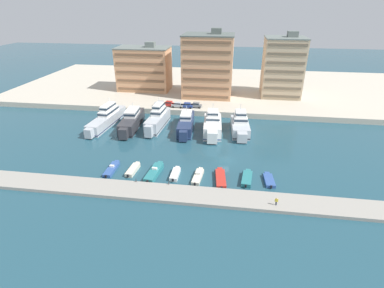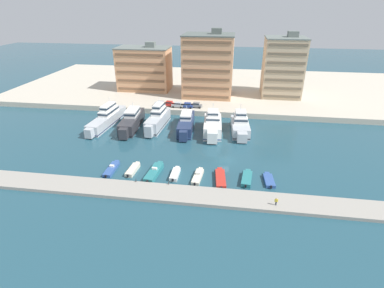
% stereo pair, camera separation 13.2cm
% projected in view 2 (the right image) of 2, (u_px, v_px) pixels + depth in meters
% --- Properties ---
extents(ground_plane, '(400.00, 400.00, 0.00)m').
position_uv_depth(ground_plane, '(224.00, 160.00, 72.50)').
color(ground_plane, '#234C5B').
extents(quay_promenade, '(180.00, 70.00, 1.82)m').
position_uv_depth(quay_promenade, '(231.00, 88.00, 129.57)').
color(quay_promenade, beige).
rests_on(quay_promenade, ground).
extents(pier_dock, '(120.00, 5.86, 0.70)m').
position_uv_depth(pier_dock, '(220.00, 198.00, 58.05)').
color(pier_dock, '#9E998E').
rests_on(pier_dock, ground).
extents(yacht_silver_far_left, '(5.32, 22.70, 7.86)m').
position_uv_depth(yacht_silver_far_left, '(107.00, 118.00, 92.53)').
color(yacht_silver_far_left, silver).
rests_on(yacht_silver_far_left, ground).
extents(yacht_charcoal_left, '(5.47, 19.53, 7.11)m').
position_uv_depth(yacht_charcoal_left, '(132.00, 121.00, 90.38)').
color(yacht_charcoal_left, '#333338').
rests_on(yacht_charcoal_left, ground).
extents(yacht_silver_mid_left, '(4.77, 17.69, 8.77)m').
position_uv_depth(yacht_silver_mid_left, '(158.00, 119.00, 90.38)').
color(yacht_silver_mid_left, silver).
rests_on(yacht_silver_mid_left, ground).
extents(yacht_navy_center_left, '(5.23, 18.67, 6.68)m').
position_uv_depth(yacht_navy_center_left, '(186.00, 123.00, 88.91)').
color(yacht_navy_center_left, navy).
rests_on(yacht_navy_center_left, ground).
extents(yacht_white_center, '(5.97, 16.47, 8.25)m').
position_uv_depth(yacht_white_center, '(213.00, 125.00, 86.58)').
color(yacht_white_center, white).
rests_on(yacht_white_center, ground).
extents(yacht_silver_center_right, '(5.82, 15.83, 8.00)m').
position_uv_depth(yacht_silver_center_right, '(240.00, 125.00, 86.98)').
color(yacht_silver_center_right, silver).
rests_on(yacht_silver_center_right, ground).
extents(motorboat_blue_far_left, '(1.88, 7.34, 1.16)m').
position_uv_depth(motorboat_blue_far_left, '(112.00, 169.00, 68.06)').
color(motorboat_blue_far_left, '#33569E').
rests_on(motorboat_blue_far_left, ground).
extents(motorboat_cream_left, '(2.00, 6.30, 0.91)m').
position_uv_depth(motorboat_cream_left, '(133.00, 170.00, 67.55)').
color(motorboat_cream_left, beige).
rests_on(motorboat_cream_left, ground).
extents(motorboat_teal_mid_left, '(2.80, 8.74, 1.52)m').
position_uv_depth(motorboat_teal_mid_left, '(154.00, 172.00, 66.35)').
color(motorboat_teal_mid_left, teal).
rests_on(motorboat_teal_mid_left, ground).
extents(motorboat_white_center_left, '(1.64, 5.82, 0.90)m').
position_uv_depth(motorboat_white_center_left, '(175.00, 174.00, 65.85)').
color(motorboat_white_center_left, white).
rests_on(motorboat_white_center_left, ground).
extents(motorboat_cream_center, '(2.14, 7.00, 1.32)m').
position_uv_depth(motorboat_cream_center, '(198.00, 176.00, 65.04)').
color(motorboat_cream_center, beige).
rests_on(motorboat_cream_center, ground).
extents(motorboat_red_center_right, '(2.74, 8.11, 0.91)m').
position_uv_depth(motorboat_red_center_right, '(220.00, 178.00, 64.20)').
color(motorboat_red_center_right, red).
rests_on(motorboat_red_center_right, ground).
extents(motorboat_teal_mid_right, '(2.57, 6.92, 0.94)m').
position_uv_depth(motorboat_teal_mid_right, '(247.00, 179.00, 64.14)').
color(motorboat_teal_mid_right, teal).
rests_on(motorboat_teal_mid_right, ground).
extents(motorboat_blue_right, '(2.32, 6.05, 0.80)m').
position_uv_depth(motorboat_blue_right, '(269.00, 180.00, 63.75)').
color(motorboat_blue_right, '#33569E').
rests_on(motorboat_blue_right, ground).
extents(car_silver_far_left, '(4.17, 2.06, 1.80)m').
position_uv_depth(car_silver_far_left, '(161.00, 103.00, 103.68)').
color(car_silver_far_left, '#B7BCC1').
rests_on(car_silver_far_left, quay_promenade).
extents(car_red_left, '(4.17, 2.06, 1.80)m').
position_uv_depth(car_red_left, '(169.00, 104.00, 103.39)').
color(car_red_left, red).
rests_on(car_red_left, quay_promenade).
extents(car_silver_mid_left, '(4.22, 2.17, 1.80)m').
position_uv_depth(car_silver_mid_left, '(178.00, 105.00, 102.28)').
color(car_silver_mid_left, '#B7BCC1').
rests_on(car_silver_mid_left, quay_promenade).
extents(car_blue_center_left, '(4.14, 2.01, 1.80)m').
position_uv_depth(car_blue_center_left, '(187.00, 105.00, 101.85)').
color(car_blue_center_left, '#28428E').
rests_on(car_blue_center_left, quay_promenade).
extents(car_grey_center, '(4.21, 2.15, 1.80)m').
position_uv_depth(car_grey_center, '(196.00, 105.00, 102.08)').
color(car_grey_center, slate).
rests_on(car_grey_center, quay_promenade).
extents(apartment_block_far_left, '(20.74, 12.40, 18.77)m').
position_uv_depth(apartment_block_far_left, '(145.00, 69.00, 120.21)').
color(apartment_block_far_left, tan).
rests_on(apartment_block_far_left, quay_promenade).
extents(apartment_block_left, '(18.37, 15.72, 24.40)m').
position_uv_depth(apartment_block_left, '(208.00, 66.00, 111.52)').
color(apartment_block_left, tan).
rests_on(apartment_block_left, quay_promenade).
extents(apartment_block_mid_left, '(14.49, 13.34, 23.43)m').
position_uv_depth(apartment_block_mid_left, '(283.00, 67.00, 111.00)').
color(apartment_block_mid_left, '#C6AD89').
rests_on(apartment_block_mid_left, quay_promenade).
extents(pedestrian_near_edge, '(0.63, 0.23, 1.61)m').
position_uv_depth(pedestrian_near_edge, '(276.00, 201.00, 55.01)').
color(pedestrian_near_edge, '#282D3D').
rests_on(pedestrian_near_edge, pier_dock).
extents(bollard_west, '(0.20, 0.20, 0.61)m').
position_uv_depth(bollard_west, '(136.00, 180.00, 62.45)').
color(bollard_west, '#2D2D33').
rests_on(bollard_west, pier_dock).
extents(bollard_west_mid, '(0.20, 0.20, 0.61)m').
position_uv_depth(bollard_west_mid, '(169.00, 183.00, 61.55)').
color(bollard_west_mid, '#2D2D33').
rests_on(bollard_west_mid, pier_dock).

